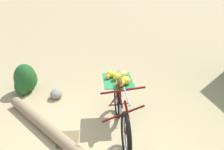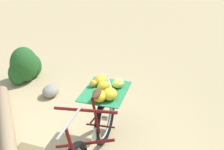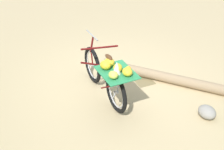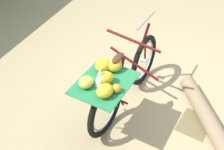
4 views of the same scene
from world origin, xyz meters
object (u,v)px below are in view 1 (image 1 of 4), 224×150
fallen_log (44,125)px  shrub_cluster (26,80)px  bicycle (120,104)px  path_stone (56,94)px

fallen_log → shrub_cluster: 1.71m
bicycle → fallen_log: bearing=-92.8°
bicycle → fallen_log: 1.43m
fallen_log → path_stone: 1.16m
shrub_cluster → path_stone: bearing=64.0°
fallen_log → path_stone: size_ratio=7.20×
shrub_cluster → path_stone: 0.87m
shrub_cluster → bicycle: bearing=53.5°
shrub_cluster → path_stone: size_ratio=2.22×
shrub_cluster → fallen_log: bearing=25.4°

